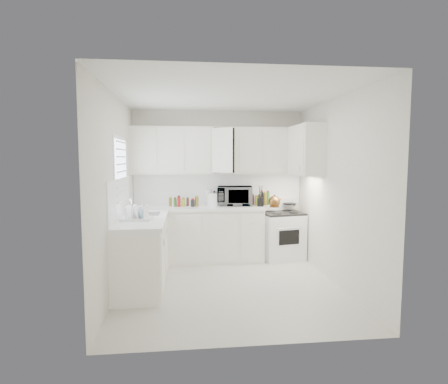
{
  "coord_description": "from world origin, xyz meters",
  "views": [
    {
      "loc": [
        -0.6,
        -4.8,
        1.77
      ],
      "look_at": [
        0.0,
        0.7,
        1.25
      ],
      "focal_mm": 28.84,
      "sensor_mm": 36.0,
      "label": 1
    }
  ],
  "objects": [
    {
      "name": "ceiling",
      "position": [
        0.0,
        0.0,
        2.6
      ],
      "size": [
        3.2,
        3.2,
        0.0
      ],
      "primitive_type": "plane",
      "rotation": [
        3.14,
        0.0,
        0.0
      ],
      "color": "white",
      "rests_on": "ground"
    },
    {
      "name": "spice_left_4",
      "position": [
        -0.55,
        1.42,
        1.02
      ],
      "size": [
        0.06,
        0.06,
        0.13
      ],
      "primitive_type": "cylinder",
      "color": "#592419",
      "rests_on": "countertop_back"
    },
    {
      "name": "lower_cabinets_left",
      "position": [
        -1.2,
        0.2,
        0.45
      ],
      "size": [
        0.6,
        1.6,
        0.9
      ],
      "primitive_type": null,
      "color": "white",
      "rests_on": "floor"
    },
    {
      "name": "dish_rack",
      "position": [
        -1.25,
        0.05,
        1.06
      ],
      "size": [
        0.43,
        0.34,
        0.22
      ],
      "primitive_type": null,
      "rotation": [
        0.0,
        0.0,
        -0.12
      ],
      "color": "white",
      "rests_on": "countertop_left"
    },
    {
      "name": "spice_left_1",
      "position": [
        -0.78,
        1.33,
        1.02
      ],
      "size": [
        0.06,
        0.06,
        0.13
      ],
      "primitive_type": "cylinder",
      "color": "#2E6622",
      "rests_on": "countertop_back"
    },
    {
      "name": "lower_cabinets_back",
      "position": [
        -0.39,
        1.3,
        0.45
      ],
      "size": [
        2.22,
        0.6,
        0.9
      ],
      "primitive_type": null,
      "color": "white",
      "rests_on": "floor"
    },
    {
      "name": "spice_left_6",
      "position": [
        -0.4,
        1.42,
        1.02
      ],
      "size": [
        0.06,
        0.06,
        0.13
      ],
      "primitive_type": "cylinder",
      "color": "olive",
      "rests_on": "countertop_back"
    },
    {
      "name": "wall_left",
      "position": [
        -1.5,
        0.0,
        1.3
      ],
      "size": [
        0.0,
        3.2,
        3.2
      ],
      "primitive_type": "plane",
      "rotation": [
        1.57,
        0.0,
        1.57
      ],
      "color": "white",
      "rests_on": "ground"
    },
    {
      "name": "sauce_right_4",
      "position": [
        0.8,
        1.46,
        1.05
      ],
      "size": [
        0.06,
        0.06,
        0.19
      ],
      "primitive_type": "cylinder",
      "color": "olive",
      "rests_on": "countertop_back"
    },
    {
      "name": "sauce_right_2",
      "position": [
        0.69,
        1.46,
        1.05
      ],
      "size": [
        0.06,
        0.06,
        0.19
      ],
      "primitive_type": "cylinder",
      "color": "#592419",
      "rests_on": "countertop_back"
    },
    {
      "name": "sauce_right_5",
      "position": [
        0.85,
        1.4,
        1.05
      ],
      "size": [
        0.06,
        0.06,
        0.19
      ],
      "primitive_type": "cylinder",
      "color": "#2E6622",
      "rests_on": "countertop_back"
    },
    {
      "name": "rice_cooker",
      "position": [
        -0.09,
        1.39,
        1.08
      ],
      "size": [
        0.27,
        0.27,
        0.26
      ],
      "primitive_type": null,
      "rotation": [
        0.0,
        0.0,
        0.07
      ],
      "color": "white",
      "rests_on": "countertop_back"
    },
    {
      "name": "spice_left_2",
      "position": [
        -0.7,
        1.42,
        1.02
      ],
      "size": [
        0.06,
        0.06,
        0.13
      ],
      "primitive_type": "cylinder",
      "color": "#B21718",
      "rests_on": "countertop_back"
    },
    {
      "name": "frying_pan",
      "position": [
        1.27,
        1.44,
        0.96
      ],
      "size": [
        0.25,
        0.41,
        0.04
      ],
      "primitive_type": null,
      "rotation": [
        0.0,
        0.0,
        0.06
      ],
      "color": "black",
      "rests_on": "stove"
    },
    {
      "name": "spice_left_0",
      "position": [
        -0.85,
        1.42,
        1.02
      ],
      "size": [
        0.06,
        0.06,
        0.13
      ],
      "primitive_type": "cylinder",
      "color": "olive",
      "rests_on": "countertop_back"
    },
    {
      "name": "spice_left_3",
      "position": [
        -0.62,
        1.33,
        1.02
      ],
      "size": [
        0.06,
        0.06,
        0.13
      ],
      "primitive_type": "cylinder",
      "color": "#A3BC2C",
      "rests_on": "countertop_back"
    },
    {
      "name": "backsplash_left",
      "position": [
        -1.49,
        0.2,
        1.23
      ],
      "size": [
        0.02,
        1.6,
        0.55
      ],
      "primitive_type": "cube",
      "color": "white",
      "rests_on": "wall_left"
    },
    {
      "name": "sauce_right_1",
      "position": [
        0.64,
        1.4,
        1.05
      ],
      "size": [
        0.06,
        0.06,
        0.19
      ],
      "primitive_type": "cylinder",
      "color": "#A3BC2C",
      "rests_on": "countertop_back"
    },
    {
      "name": "sauce_right_3",
      "position": [
        0.74,
        1.4,
        1.05
      ],
      "size": [
        0.06,
        0.06,
        0.19
      ],
      "primitive_type": "cylinder",
      "color": "black",
      "rests_on": "countertop_back"
    },
    {
      "name": "floor",
      "position": [
        0.0,
        0.0,
        0.0
      ],
      "size": [
        3.2,
        3.2,
        0.0
      ],
      "primitive_type": "plane",
      "color": "silver",
      "rests_on": "ground"
    },
    {
      "name": "microwave",
      "position": [
        0.27,
        1.39,
        1.15
      ],
      "size": [
        0.64,
        0.41,
        0.41
      ],
      "primitive_type": "imported",
      "rotation": [
        0.0,
        0.0,
        -0.13
      ],
      "color": "gray",
      "rests_on": "countertop_back"
    },
    {
      "name": "sink",
      "position": [
        -1.19,
        0.55,
        1.07
      ],
      "size": [
        0.42,
        0.38,
        0.3
      ],
      "primitive_type": null,
      "color": "gray",
      "rests_on": "countertop_left"
    },
    {
      "name": "countertop_left",
      "position": [
        -1.19,
        0.2,
        0.93
      ],
      "size": [
        0.64,
        1.62,
        0.05
      ],
      "primitive_type": "cube",
      "color": "white",
      "rests_on": "lower_cabinets_left"
    },
    {
      "name": "upper_cabinets_right",
      "position": [
        1.33,
        0.82,
        1.5
      ],
      "size": [
        0.33,
        0.9,
        0.8
      ],
      "primitive_type": null,
      "color": "white",
      "rests_on": "wall_right"
    },
    {
      "name": "tea_kettle",
      "position": [
        0.91,
        1.12,
        1.05
      ],
      "size": [
        0.3,
        0.28,
        0.23
      ],
      "primitive_type": null,
      "rotation": [
        0.0,
        0.0,
        -0.34
      ],
      "color": "brown",
      "rests_on": "stove"
    },
    {
      "name": "wall_back",
      "position": [
        0.0,
        1.6,
        1.3
      ],
      "size": [
        3.0,
        0.0,
        3.0
      ],
      "primitive_type": "plane",
      "rotation": [
        1.57,
        0.0,
        0.0
      ],
      "color": "white",
      "rests_on": "ground"
    },
    {
      "name": "spice_left_5",
      "position": [
        -0.47,
        1.33,
        1.02
      ],
      "size": [
        0.06,
        0.06,
        0.13
      ],
      "primitive_type": "cylinder",
      "color": "black",
      "rests_on": "countertop_back"
    },
    {
      "name": "wall_front",
      "position": [
        0.0,
        -1.6,
        1.3
      ],
      "size": [
        3.0,
        0.0,
        3.0
      ],
      "primitive_type": "plane",
      "rotation": [
        -1.57,
        0.0,
        0.0
      ],
      "color": "white",
      "rests_on": "ground"
    },
    {
      "name": "wall_right",
      "position": [
        1.5,
        0.0,
        1.3
      ],
      "size": [
        0.0,
        3.2,
        3.2
      ],
      "primitive_type": "plane",
      "rotation": [
        1.57,
        0.0,
        -1.57
      ],
      "color": "white",
      "rests_on": "ground"
    },
    {
      "name": "sauce_right_0",
      "position": [
        0.58,
        1.46,
        1.05
      ],
      "size": [
        0.06,
        0.06,
        0.19
      ],
      "primitive_type": "cylinder",
      "color": "#B21718",
      "rests_on": "countertop_back"
    },
    {
      "name": "upper_cabinets_back",
      "position": [
        0.0,
        1.44,
        1.5
      ],
      "size": [
        3.0,
        0.33,
        0.8
      ],
      "primitive_type": null,
      "color": "white",
      "rests_on": "wall_back"
    },
    {
      "name": "stove",
      "position": [
        1.09,
        1.28,
        0.53
      ],
      "size": [
        0.78,
        0.68,
        1.06
      ],
      "primitive_type": null,
      "rotation": [
        0.0,
        0.0,
        0.18
      ],
      "color": "white",
      "rests_on": "floor"
    },
    {
      "name": "utensil_crock",
      "position": [
        0.68,
        1.19,
        1.14
      ],
      "size": [
        0.16,
        0.16,
        0.37
      ],
      "primitive_type": null,
      "rotation": [
        0.0,
        0.0,
        -0.31
      ],
      "color": "black",
      "rests_on": "countertop_back"
    },
    {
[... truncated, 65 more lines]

